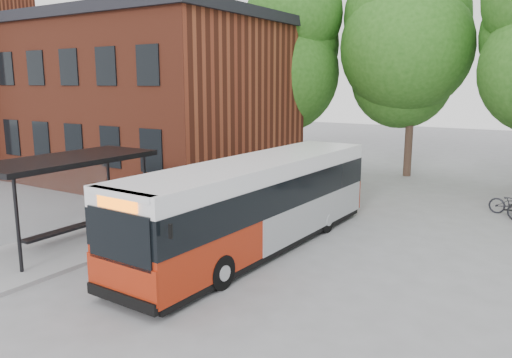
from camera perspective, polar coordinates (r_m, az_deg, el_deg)
The scene contains 6 objects.
ground at distance 14.62m, azimuth -5.88°, elevation -9.60°, with size 100.00×100.00×0.00m, color slate.
station_building at distance 29.21m, azimuth -15.39°, elevation 8.85°, with size 18.40×10.40×8.50m, color maroon, non-canonical shape.
bus_shelter at distance 16.66m, azimuth -20.45°, elevation -2.48°, with size 3.60×7.00×2.90m, color black, non-canonical shape.
tree_0 at distance 30.42m, azimuth 3.84°, elevation 11.64°, with size 7.92×7.92×11.00m, color #225416, non-canonical shape.
tree_1 at distance 28.73m, azimuth 17.41°, elevation 10.61°, with size 7.92×7.92×10.40m, color #225416, non-canonical shape.
city_bus at distance 15.47m, azimuth 0.16°, elevation -2.95°, with size 2.35×11.05×2.81m, color #9B230C, non-canonical shape.
Camera 1 is at (8.52, -10.72, 5.12)m, focal length 35.00 mm.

